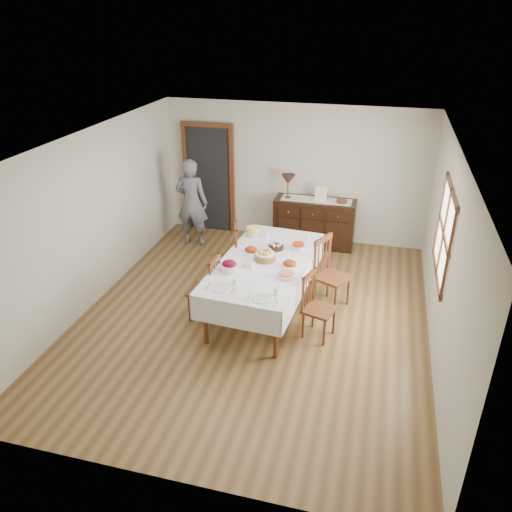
% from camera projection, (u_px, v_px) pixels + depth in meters
% --- Properties ---
extents(ground, '(6.00, 6.00, 0.00)m').
position_uv_depth(ground, '(254.00, 316.00, 7.45)').
color(ground, brown).
extents(room_shell, '(5.02, 6.02, 2.65)m').
position_uv_depth(room_shell, '(252.00, 202.00, 7.11)').
color(room_shell, silver).
rests_on(room_shell, ground).
extents(dining_table, '(1.43, 2.54, 0.84)m').
position_uv_depth(dining_table, '(265.00, 267.00, 7.25)').
color(dining_table, white).
rests_on(dining_table, ground).
extents(chair_left_near, '(0.43, 0.43, 0.99)m').
position_uv_depth(chair_left_near, '(207.00, 288.00, 7.19)').
color(chair_left_near, '#552A14').
rests_on(chair_left_near, ground).
extents(chair_left_far, '(0.58, 0.58, 1.12)m').
position_uv_depth(chair_left_far, '(227.00, 257.00, 7.92)').
color(chair_left_far, '#552A14').
rests_on(chair_left_far, ground).
extents(chair_right_near, '(0.49, 0.49, 0.95)m').
position_uv_depth(chair_right_near, '(316.00, 305.00, 6.81)').
color(chair_right_near, '#552A14').
rests_on(chair_right_near, ground).
extents(chair_right_far, '(0.61, 0.61, 1.10)m').
position_uv_depth(chair_right_far, '(330.00, 272.00, 7.50)').
color(chair_right_far, '#552A14').
rests_on(chair_right_far, ground).
extents(sideboard, '(1.51, 0.55, 0.91)m').
position_uv_depth(sideboard, '(314.00, 222.00, 9.49)').
color(sideboard, black).
rests_on(sideboard, ground).
extents(person, '(0.57, 0.38, 1.79)m').
position_uv_depth(person, '(192.00, 200.00, 9.34)').
color(person, slate).
rests_on(person, ground).
extents(bread_basket, '(0.31, 0.31, 0.17)m').
position_uv_depth(bread_basket, '(265.00, 255.00, 7.21)').
color(bread_basket, brown).
rests_on(bread_basket, dining_table).
extents(egg_basket, '(0.23, 0.23, 0.11)m').
position_uv_depth(egg_basket, '(276.00, 246.00, 7.56)').
color(egg_basket, black).
rests_on(egg_basket, dining_table).
extents(ham_platter_a, '(0.30, 0.30, 0.11)m').
position_uv_depth(ham_platter_a, '(251.00, 250.00, 7.46)').
color(ham_platter_a, silver).
rests_on(ham_platter_a, dining_table).
extents(ham_platter_b, '(0.27, 0.27, 0.11)m').
position_uv_depth(ham_platter_b, '(290.00, 264.00, 7.06)').
color(ham_platter_b, silver).
rests_on(ham_platter_b, dining_table).
extents(beet_bowl, '(0.26, 0.26, 0.16)m').
position_uv_depth(beet_bowl, '(229.00, 266.00, 6.92)').
color(beet_bowl, silver).
rests_on(beet_bowl, dining_table).
extents(carrot_bowl, '(0.22, 0.22, 0.09)m').
position_uv_depth(carrot_bowl, '(298.00, 246.00, 7.55)').
color(carrot_bowl, silver).
rests_on(carrot_bowl, dining_table).
extents(pineapple_bowl, '(0.21, 0.21, 0.15)m').
position_uv_depth(pineapple_bowl, '(253.00, 232.00, 7.97)').
color(pineapple_bowl, '#CCB287').
rests_on(pineapple_bowl, dining_table).
extents(casserole_dish, '(0.26, 0.26, 0.07)m').
position_uv_depth(casserole_dish, '(286.00, 275.00, 6.77)').
color(casserole_dish, silver).
rests_on(casserole_dish, dining_table).
extents(butter_dish, '(0.15, 0.10, 0.07)m').
position_uv_depth(butter_dish, '(248.00, 265.00, 7.03)').
color(butter_dish, silver).
rests_on(butter_dish, dining_table).
extents(setting_left, '(0.43, 0.31, 0.10)m').
position_uv_depth(setting_left, '(225.00, 286.00, 6.53)').
color(setting_left, silver).
rests_on(setting_left, dining_table).
extents(setting_right, '(0.43, 0.31, 0.10)m').
position_uv_depth(setting_right, '(267.00, 296.00, 6.29)').
color(setting_right, silver).
rests_on(setting_right, dining_table).
extents(glass_far_a, '(0.06, 0.06, 0.10)m').
position_uv_depth(glass_far_a, '(267.00, 234.00, 7.93)').
color(glass_far_a, white).
rests_on(glass_far_a, dining_table).
extents(glass_far_b, '(0.06, 0.06, 0.09)m').
position_uv_depth(glass_far_b, '(308.00, 238.00, 7.81)').
color(glass_far_b, white).
rests_on(glass_far_b, dining_table).
extents(runner, '(1.30, 0.35, 0.01)m').
position_uv_depth(runner, '(317.00, 200.00, 9.28)').
color(runner, white).
rests_on(runner, sideboard).
extents(table_lamp, '(0.26, 0.26, 0.46)m').
position_uv_depth(table_lamp, '(288.00, 180.00, 9.22)').
color(table_lamp, brown).
rests_on(table_lamp, sideboard).
extents(picture_frame, '(0.22, 0.08, 0.28)m').
position_uv_depth(picture_frame, '(321.00, 194.00, 9.16)').
color(picture_frame, beige).
rests_on(picture_frame, sideboard).
extents(deco_bowl, '(0.20, 0.20, 0.06)m').
position_uv_depth(deco_bowl, '(342.00, 201.00, 9.14)').
color(deco_bowl, '#552A14').
rests_on(deco_bowl, sideboard).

